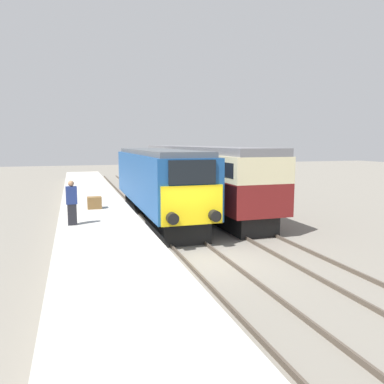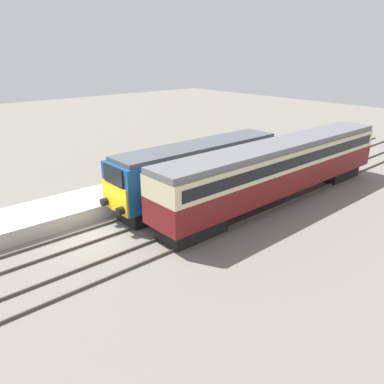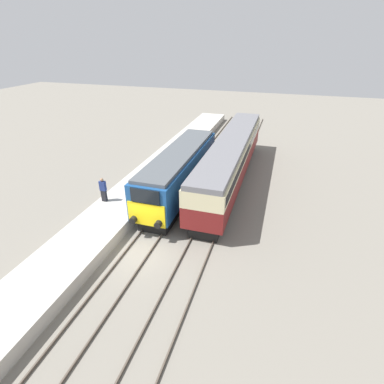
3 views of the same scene
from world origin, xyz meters
name	(u,v)px [view 3 (image 3 of 3)]	position (x,y,z in m)	size (l,w,h in m)	color
ground_plane	(138,252)	(0.00, 0.00, 0.00)	(120.00, 120.00, 0.00)	slate
platform_left	(145,183)	(-3.30, 8.00, 0.41)	(3.50, 50.00, 0.83)	#B7B2A8
rails_near_track	(168,210)	(0.00, 5.00, 0.07)	(1.51, 60.00, 0.14)	#4C4238
rails_far_track	(213,217)	(3.40, 5.00, 0.07)	(1.50, 60.00, 0.14)	#4C4238
locomotive	(179,171)	(0.00, 7.63, 2.11)	(2.70, 12.77, 3.81)	black
passenger_carriage	(231,156)	(3.40, 11.44, 2.39)	(2.75, 19.25, 3.93)	black
person_on_platform	(103,190)	(-4.44, 3.69, 1.74)	(0.44, 0.26, 1.83)	black
luggage_crate	(140,179)	(-3.36, 7.38, 1.13)	(0.70, 0.56, 0.60)	brown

